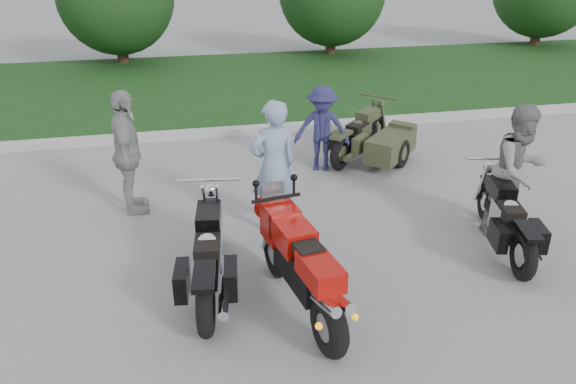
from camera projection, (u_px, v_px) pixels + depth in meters
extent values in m
plane|color=gray|center=(323.00, 288.00, 6.94)|extent=(80.00, 80.00, 0.00)
cube|color=#B6B3AB|center=(250.00, 130.00, 12.22)|extent=(60.00, 0.30, 0.15)
cube|color=#26501B|center=(228.00, 85.00, 15.90)|extent=(60.00, 8.00, 0.14)
cylinder|color=#3F2B1C|center=(122.00, 48.00, 18.07)|extent=(0.36, 0.36, 1.20)
cylinder|color=#3F2B1C|center=(331.00, 40.00, 19.42)|extent=(0.36, 0.36, 1.20)
cylinder|color=#3F2B1C|center=(536.00, 32.00, 20.96)|extent=(0.36, 0.36, 1.20)
torus|color=black|center=(329.00, 326.00, 5.73)|extent=(0.31, 0.70, 0.68)
torus|color=black|center=(275.00, 253.00, 7.07)|extent=(0.24, 0.67, 0.66)
cube|color=black|center=(301.00, 268.00, 6.24)|extent=(0.46, 1.02, 0.38)
cube|color=#AD0D06|center=(293.00, 235.00, 6.33)|extent=(0.46, 0.65, 0.28)
cube|color=#AD0D06|center=(320.00, 272.00, 5.72)|extent=(0.42, 0.65, 0.24)
cube|color=black|center=(307.00, 248.00, 5.98)|extent=(0.34, 0.42, 0.11)
cube|color=#AD0D06|center=(280.00, 222.00, 6.69)|extent=(0.44, 0.49, 0.44)
cylinder|color=silver|center=(326.00, 304.00, 5.51)|extent=(0.20, 0.52, 0.24)
cylinder|color=silver|center=(340.00, 301.00, 5.56)|extent=(0.20, 0.52, 0.24)
torus|color=black|center=(206.00, 306.00, 6.02)|extent=(0.27, 0.72, 0.71)
torus|color=black|center=(213.00, 231.00, 7.58)|extent=(0.21, 0.68, 0.67)
cube|color=black|center=(209.00, 257.00, 6.76)|extent=(0.39, 1.27, 0.15)
cube|color=silver|center=(209.00, 251.00, 6.73)|extent=(0.37, 0.51, 0.36)
cube|color=black|center=(209.00, 218.00, 6.89)|extent=(0.37, 0.61, 0.23)
cube|color=black|center=(207.00, 244.00, 6.51)|extent=(0.36, 0.55, 0.12)
cube|color=black|center=(204.00, 276.00, 5.87)|extent=(0.30, 0.60, 0.06)
cylinder|color=silver|center=(225.00, 284.00, 6.51)|extent=(0.26, 1.15, 0.10)
torus|color=black|center=(523.00, 256.00, 7.01)|extent=(0.32, 0.67, 0.65)
torus|color=black|center=(486.00, 202.00, 8.45)|extent=(0.26, 0.62, 0.61)
cube|color=black|center=(504.00, 221.00, 7.69)|extent=(0.48, 1.17, 0.13)
cube|color=silver|center=(505.00, 216.00, 7.66)|extent=(0.38, 0.49, 0.34)
cube|color=black|center=(501.00, 189.00, 7.81)|extent=(0.39, 0.58, 0.21)
cube|color=black|center=(511.00, 209.00, 7.46)|extent=(0.38, 0.53, 0.12)
cube|color=black|center=(528.00, 231.00, 6.86)|extent=(0.33, 0.56, 0.06)
cylinder|color=silver|center=(524.00, 242.00, 7.44)|extent=(0.35, 1.05, 0.10)
torus|color=black|center=(341.00, 153.00, 10.26)|extent=(0.58, 0.59, 0.66)
torus|color=black|center=(377.00, 130.00, 11.50)|extent=(0.52, 0.53, 0.62)
cube|color=black|center=(360.00, 137.00, 10.84)|extent=(0.97, 0.98, 0.14)
cube|color=#3C4126|center=(360.00, 133.00, 10.81)|extent=(0.51, 0.52, 0.34)
cube|color=#3C4126|center=(367.00, 115.00, 10.92)|extent=(0.57, 0.57, 0.21)
cube|color=black|center=(357.00, 126.00, 10.62)|extent=(0.53, 0.54, 0.12)
cube|color=#3C4126|center=(341.00, 135.00, 10.11)|extent=(0.53, 0.53, 0.06)
cylinder|color=#3C4126|center=(360.00, 150.00, 10.55)|extent=(0.82, 0.83, 0.10)
cube|color=#3C4126|center=(391.00, 145.00, 10.44)|extent=(1.26, 1.28, 0.44)
torus|color=black|center=(402.00, 154.00, 10.38)|extent=(0.46, 0.47, 0.54)
imported|color=#8B9FBD|center=(273.00, 166.00, 7.98)|extent=(0.80, 0.62, 1.94)
imported|color=gray|center=(519.00, 170.00, 7.89)|extent=(1.06, 0.90, 1.90)
imported|color=navy|center=(322.00, 129.00, 10.10)|extent=(1.14, 0.86, 1.56)
imported|color=#9B9C97|center=(127.00, 153.00, 8.45)|extent=(0.52, 1.16, 1.94)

